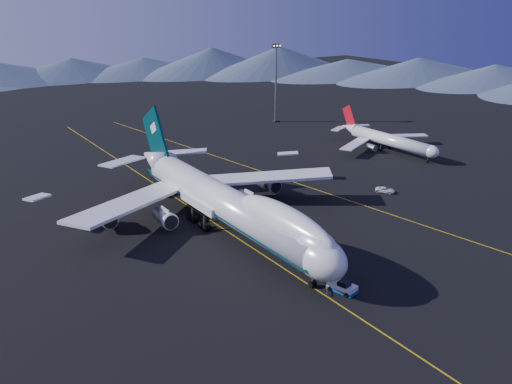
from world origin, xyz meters
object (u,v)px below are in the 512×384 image
service_van (385,190)px  floodlight_mast (276,83)px  second_jet (387,139)px  boeing_747 (226,203)px  pushback_tug (342,288)px

service_van → floodlight_mast: 82.61m
second_jet → floodlight_mast: floodlight_mast is taller
boeing_747 → floodlight_mast: bearing=50.0°
pushback_tug → second_jet: 87.66m
pushback_tug → second_jet: size_ratio=0.13×
boeing_747 → pushback_tug: 30.63m
pushback_tug → second_jet: (66.41, 57.16, 2.70)m
pushback_tug → service_van: (38.96, 29.98, -0.01)m
boeing_747 → pushback_tug: (3.00, -30.04, -5.19)m
second_jet → service_van: second_jet is taller
second_jet → boeing_747: bearing=178.8°
service_van → boeing_747: bearing=148.2°
second_jet → service_van: (-27.45, -27.18, -2.71)m
service_van → floodlight_mast: floodlight_mast is taller
boeing_747 → second_jet: (69.41, 27.12, -2.50)m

